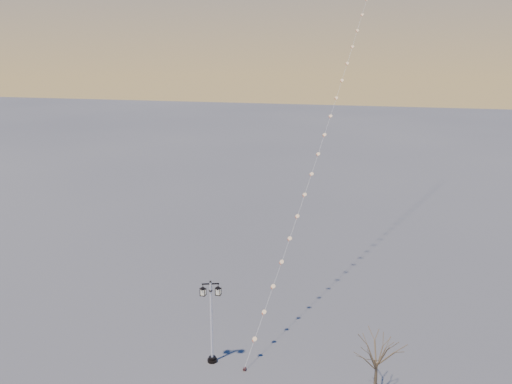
% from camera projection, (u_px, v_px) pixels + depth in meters
% --- Properties ---
extents(ground, '(300.00, 300.00, 0.00)m').
position_uv_depth(ground, '(260.00, 376.00, 30.54)').
color(ground, '#4E4F50').
rests_on(ground, ground).
extents(street_lamp, '(1.30, 0.73, 5.26)m').
position_uv_depth(street_lamp, '(211.00, 318.00, 31.20)').
color(street_lamp, black).
rests_on(street_lamp, ground).
extents(bare_tree, '(2.13, 2.13, 3.54)m').
position_uv_depth(bare_tree, '(377.00, 354.00, 28.32)').
color(bare_tree, brown).
rests_on(bare_tree, ground).
extents(kite_train, '(8.30, 40.97, 38.37)m').
position_uv_depth(kite_train, '(351.00, 36.00, 44.12)').
color(kite_train, '#3A1E1D').
rests_on(kite_train, ground).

